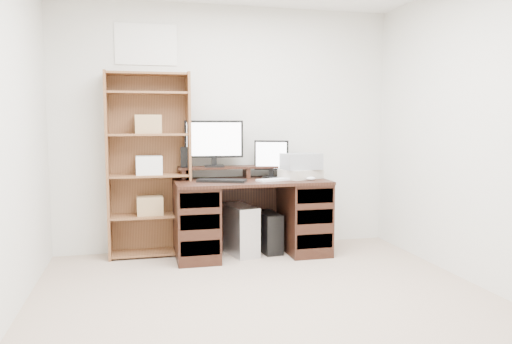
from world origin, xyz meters
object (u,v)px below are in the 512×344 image
object	(u,v)px
bookshelf	(149,163)
printer	(301,174)
monitor_wide	(214,141)
tower_black	(269,232)
desk	(251,216)
monitor_small	(271,157)
tower_silver	(240,230)

from	to	relation	value
bookshelf	printer	bearing A→B (deg)	-7.72
monitor_wide	printer	size ratio (longest dim) A/B	1.55
monitor_wide	printer	world-z (taller)	monitor_wide
tower_black	bookshelf	bearing A→B (deg)	166.55
desk	printer	world-z (taller)	printer
monitor_small	tower_black	distance (m)	0.76
tower_silver	tower_black	world-z (taller)	tower_silver
monitor_wide	monitor_small	bearing A→B (deg)	-1.11
printer	desk	bearing A→B (deg)	156.19
monitor_wide	printer	bearing A→B (deg)	-7.77
monitor_wide	tower_silver	size ratio (longest dim) A/B	1.19
desk	monitor_small	xyz separation A→B (m)	(0.25, 0.14, 0.57)
printer	tower_black	bearing A→B (deg)	147.54
tower_silver	bookshelf	xyz separation A→B (m)	(-0.87, 0.17, 0.67)
bookshelf	tower_black	bearing A→B (deg)	-7.76
desk	printer	size ratio (longest dim) A/B	3.95
tower_silver	tower_black	distance (m)	0.30
printer	bookshelf	xyz separation A→B (m)	(-1.50, 0.20, 0.12)
tower_silver	bookshelf	world-z (taller)	bookshelf
tower_black	printer	bearing A→B (deg)	-13.25
printer	bookshelf	bearing A→B (deg)	147.38
monitor_wide	printer	xyz separation A→B (m)	(0.85, -0.19, -0.33)
desk	bookshelf	xyz separation A→B (m)	(-0.98, 0.21, 0.53)
desk	tower_black	xyz separation A→B (m)	(0.20, 0.05, -0.19)
monitor_small	tower_black	world-z (taller)	monitor_small
monitor_wide	bookshelf	distance (m)	0.68
monitor_small	printer	world-z (taller)	monitor_small
monitor_small	tower_black	bearing A→B (deg)	-97.76
monitor_small	tower_silver	xyz separation A→B (m)	(-0.35, -0.10, -0.71)
monitor_small	bookshelf	world-z (taller)	bookshelf
desk	monitor_small	distance (m)	0.64
tower_black	tower_silver	bearing A→B (deg)	176.39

